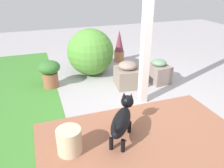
% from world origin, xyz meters
% --- Properties ---
extents(ground_plane, '(12.00, 12.00, 0.00)m').
position_xyz_m(ground_plane, '(0.00, 0.00, 0.00)').
color(ground_plane, '#A6A1A4').
extents(brick_path, '(1.80, 2.40, 0.02)m').
position_xyz_m(brick_path, '(-0.83, 0.22, 0.01)').
color(brick_path, '#965C43').
rests_on(brick_path, ground).
extents(porch_pillar, '(0.11, 0.11, 2.29)m').
position_xyz_m(porch_pillar, '(0.17, -0.19, 1.14)').
color(porch_pillar, white).
rests_on(porch_pillar, ground).
extents(stone_planter_nearest, '(0.44, 0.36, 0.42)m').
position_xyz_m(stone_planter_nearest, '(0.73, -0.77, 0.19)').
color(stone_planter_nearest, gray).
rests_on(stone_planter_nearest, ground).
extents(stone_planter_near, '(0.48, 0.45, 0.45)m').
position_xyz_m(stone_planter_near, '(0.75, -0.18, 0.21)').
color(stone_planter_near, gray).
rests_on(stone_planter_near, ground).
extents(round_shrub, '(0.88, 0.88, 0.88)m').
position_xyz_m(round_shrub, '(1.50, 0.27, 0.44)').
color(round_shrub, '#508E35').
rests_on(round_shrub, ground).
extents(terracotta_pot_broad, '(0.37, 0.37, 0.47)m').
position_xyz_m(terracotta_pot_broad, '(1.16, 1.08, 0.27)').
color(terracotta_pot_broad, '#99573D').
rests_on(terracotta_pot_broad, ground).
extents(terracotta_pot_spiky, '(0.22, 0.22, 0.70)m').
position_xyz_m(terracotta_pot_spiky, '(2.00, -0.50, 0.34)').
color(terracotta_pot_spiky, '#B7744A').
rests_on(terracotta_pot_spiky, ground).
extents(dog, '(0.63, 0.50, 0.47)m').
position_xyz_m(dog, '(-0.56, 0.44, 0.28)').
color(dog, black).
rests_on(dog, ground).
extents(ceramic_urn, '(0.27, 0.27, 0.30)m').
position_xyz_m(ceramic_urn, '(-0.59, 1.05, 0.15)').
color(ceramic_urn, beige).
rests_on(ceramic_urn, ground).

